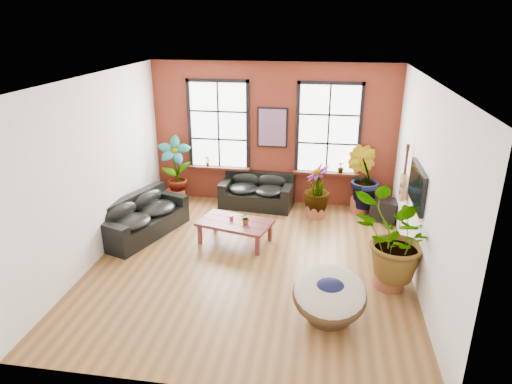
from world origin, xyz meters
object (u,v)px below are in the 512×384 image
coffee_table (235,224)px  papasan_chair (329,295)px  sofa_back (257,192)px  sofa_left (141,218)px

coffee_table → papasan_chair: papasan_chair is taller
sofa_back → coffee_table: (-0.16, -2.07, 0.05)m
sofa_back → papasan_chair: 4.79m
coffee_table → papasan_chair: (1.97, -2.36, 0.02)m
sofa_back → papasan_chair: bearing=-61.8°
sofa_left → sofa_back: bearing=-28.8°
sofa_left → coffee_table: sofa_left is taller
sofa_back → coffee_table: 2.07m
sofa_back → coffee_table: size_ratio=1.13×
sofa_back → coffee_table: sofa_back is taller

